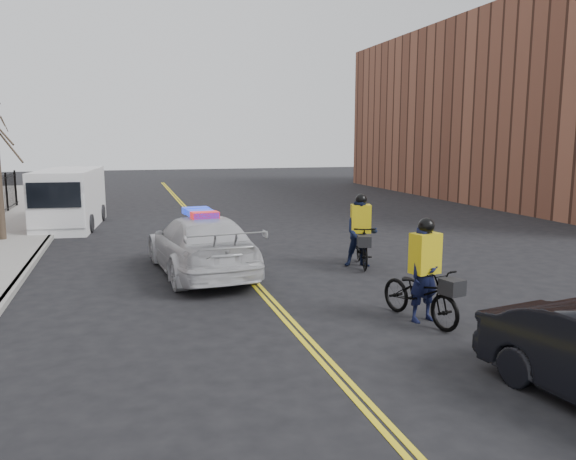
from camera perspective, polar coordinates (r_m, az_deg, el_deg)
The scene contains 9 objects.
ground at distance 13.40m, azimuth -1.82°, elevation -7.20°, with size 120.00×120.00×0.00m, color black.
center_line_left at distance 21.03m, azimuth -7.48°, elevation -1.21°, with size 0.10×60.00×0.01m, color yellow.
center_line_right at distance 21.05m, azimuth -7.05°, elevation -1.19°, with size 0.10×60.00×0.01m, color yellow.
curb at distance 20.97m, azimuth -23.68°, elevation -1.76°, with size 0.20×60.00×0.15m, color gray.
building_across at distance 39.55m, azimuth 23.79°, elevation 10.94°, with size 12.00×30.00×11.00m, color brown.
police_cruiser at distance 16.03m, azimuth -8.84°, elevation -1.47°, with size 2.90×5.96×1.83m.
cargo_van at distance 25.91m, azimuth -21.35°, elevation 2.90°, with size 2.74×6.14×2.49m.
cyclist_near at distance 12.10m, azimuth 13.68°, elevation -5.51°, with size 1.27×2.35×2.19m.
cyclist_far at distance 16.87m, azimuth 7.36°, elevation -0.82°, with size 1.18×2.25×2.19m.
Camera 1 is at (-3.19, -12.45, 3.79)m, focal length 35.00 mm.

